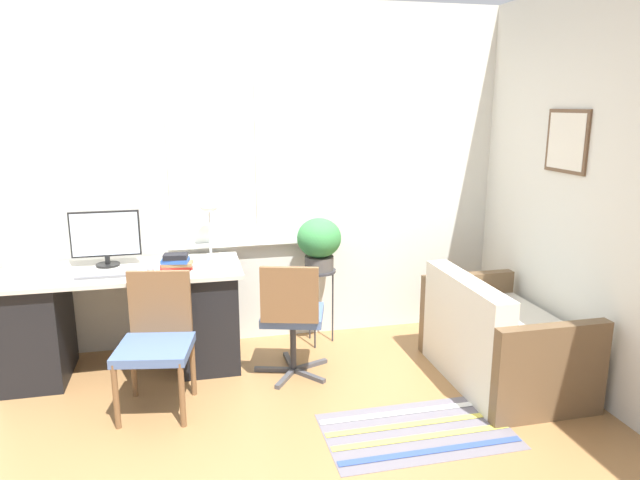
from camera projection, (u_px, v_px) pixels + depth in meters
ground_plane at (217, 381)px, 4.05m from camera, size 14.00×14.00×0.00m
wall_back_with_window at (207, 178)px, 4.45m from camera, size 9.00×0.12×2.70m
wall_right_with_picture at (540, 181)px, 4.27m from camera, size 0.08×9.00×2.70m
desk at (125, 318)px, 4.13m from camera, size 1.68×0.67×0.77m
laptop at (30, 267)px, 3.93m from camera, size 0.33×0.25×0.23m
monitor at (106, 237)px, 4.10m from camera, size 0.48×0.17×0.40m
keyboard at (106, 274)px, 3.90m from camera, size 0.40×0.15×0.02m
mouse at (150, 270)px, 3.98m from camera, size 0.05×0.08×0.04m
desk_lamp at (209, 212)px, 4.30m from camera, size 0.14×0.14×0.44m
book_stack at (176, 262)px, 4.03m from camera, size 0.23×0.16×0.12m
desk_chair_wooden at (156, 339)px, 3.62m from camera, size 0.52×0.52×0.86m
office_chair_swivel at (292, 315)px, 4.01m from camera, size 0.56×0.57×0.86m
couch_loveseat at (498, 342)px, 4.01m from camera, size 0.75×1.19×0.76m
plant_stand at (319, 278)px, 4.58m from camera, size 0.27×0.27×0.62m
potted_plant at (319, 241)px, 4.51m from camera, size 0.35×0.35×0.42m
floor_rug_striped at (417, 431)px, 3.42m from camera, size 1.12×0.64×0.01m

